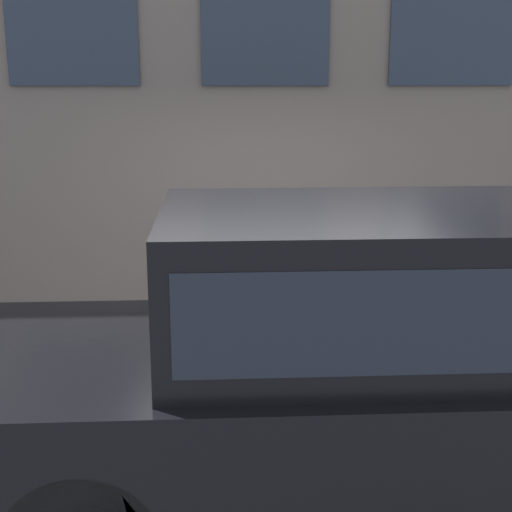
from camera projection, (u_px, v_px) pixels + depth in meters
name	position (u px, v px, depth m)	size (l,w,h in m)	color
ground_plane	(285.00, 422.00, 5.46)	(80.00, 80.00, 0.00)	#47474C
sidewalk	(273.00, 357.00, 6.58)	(2.34, 60.00, 0.12)	gray
fire_hydrant	(297.00, 337.00, 5.83)	(0.29, 0.41, 0.74)	gold
person	(216.00, 279.00, 6.08)	(0.31, 0.20, 1.28)	navy
parked_car_black_near	(371.00, 351.00, 4.11)	(1.80, 4.93, 1.86)	black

